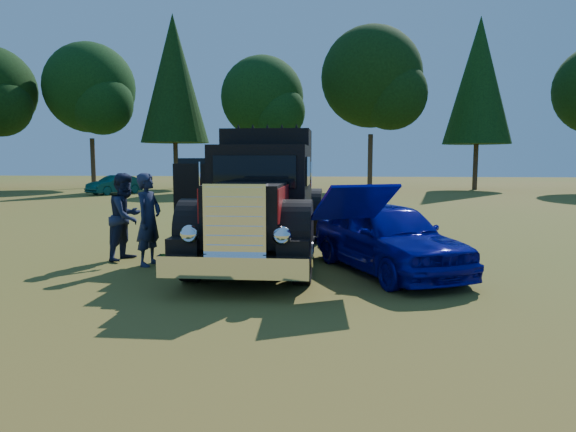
% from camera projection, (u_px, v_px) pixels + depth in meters
% --- Properties ---
extents(ground, '(120.00, 120.00, 0.00)m').
position_uv_depth(ground, '(245.00, 290.00, 9.04)').
color(ground, '#475E1B').
rests_on(ground, ground).
extents(treeline, '(72.10, 24.04, 13.84)m').
position_uv_depth(treeline, '(278.00, 81.00, 35.55)').
color(treeline, '#2D2116').
rests_on(treeline, ground).
extents(diamond_t_truck, '(3.37, 7.16, 3.00)m').
position_uv_depth(diamond_t_truck, '(262.00, 205.00, 11.56)').
color(diamond_t_truck, black).
rests_on(diamond_t_truck, ground).
extents(hotrod_coupe, '(3.38, 4.62, 1.89)m').
position_uv_depth(hotrod_coupe, '(387.00, 236.00, 10.44)').
color(hotrod_coupe, '#1708BA').
rests_on(hotrod_coupe, ground).
extents(spectator_near, '(0.62, 0.81, 2.01)m').
position_uv_depth(spectator_near, '(149.00, 219.00, 11.07)').
color(spectator_near, '#20314B').
rests_on(spectator_near, ground).
extents(spectator_far, '(0.94, 1.11, 1.99)m').
position_uv_depth(spectator_far, '(126.00, 217.00, 11.71)').
color(spectator_far, '#21274D').
rests_on(spectator_far, ground).
extents(distant_teal_car, '(2.93, 3.92, 1.24)m').
position_uv_depth(distant_teal_car, '(115.00, 185.00, 34.06)').
color(distant_teal_car, '#0B3945').
rests_on(distant_teal_car, ground).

